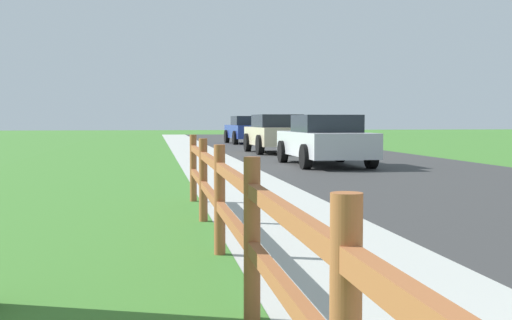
{
  "coord_description": "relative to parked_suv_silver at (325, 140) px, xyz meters",
  "views": [
    {
      "loc": [
        -2.75,
        0.06,
        1.32
      ],
      "look_at": [
        -1.09,
        11.02,
        0.66
      ],
      "focal_mm": 47.88,
      "sensor_mm": 36.0,
      "label": 1
    }
  ],
  "objects": [
    {
      "name": "parked_car_beige",
      "position": [
        -0.06,
        7.44,
        0.06
      ],
      "size": [
        2.17,
        4.38,
        1.51
      ],
      "color": "#C6B793",
      "rests_on": "ground"
    },
    {
      "name": "parked_car_blue",
      "position": [
        0.28,
        17.82,
        0.04
      ],
      "size": [
        2.33,
        4.53,
        1.51
      ],
      "color": "navy",
      "rests_on": "ground"
    },
    {
      "name": "parked_suv_silver",
      "position": [
        0.0,
        0.0,
        0.0
      ],
      "size": [
        2.11,
        4.72,
        1.45
      ],
      "color": "#B7BABF",
      "rests_on": "ground"
    },
    {
      "name": "grass_verge",
      "position": [
        -6.61,
        7.93,
        -0.72
      ],
      "size": [
        5.0,
        66.0,
        0.0
      ],
      "primitive_type": "cube",
      "color": "#3C732B",
      "rests_on": "ground"
    },
    {
      "name": "curb_concrete",
      "position": [
        -5.11,
        7.93,
        -0.72
      ],
      "size": [
        6.0,
        66.0,
        0.01
      ],
      "primitive_type": "cube",
      "color": "#ABADA6",
      "rests_on": "ground"
    },
    {
      "name": "rail_fence",
      "position": [
        -4.23,
        -13.55,
        -0.1
      ],
      "size": [
        0.11,
        11.05,
        1.08
      ],
      "color": "brown",
      "rests_on": "ground"
    },
    {
      "name": "road_asphalt",
      "position": [
        1.39,
        7.93,
        -0.72
      ],
      "size": [
        7.0,
        66.0,
        0.01
      ],
      "primitive_type": "cube",
      "color": "#343434",
      "rests_on": "ground"
    },
    {
      "name": "ground_plane",
      "position": [
        -2.11,
        5.93,
        -0.73
      ],
      "size": [
        120.0,
        120.0,
        0.0
      ],
      "primitive_type": "plane",
      "color": "#3C732B"
    }
  ]
}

